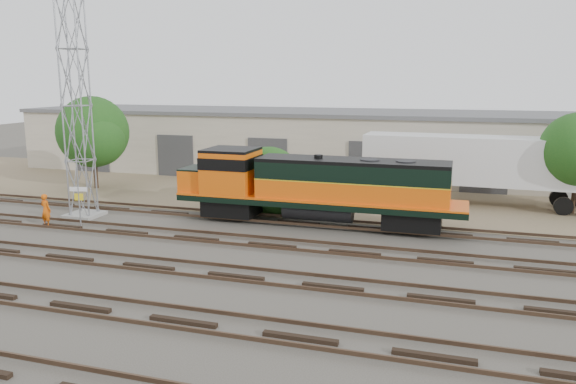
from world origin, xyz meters
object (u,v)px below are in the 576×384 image
(locomotive, at_px, (313,186))
(worker, at_px, (46,210))
(semi_trailer, at_px, (484,163))
(signal_tower, at_px, (77,110))

(locomotive, relative_size, worker, 8.74)
(worker, xyz_separation_m, semi_trailer, (22.76, 12.50, 1.85))
(signal_tower, bearing_deg, locomotive, 8.74)
(signal_tower, xyz_separation_m, semi_trailer, (22.22, 10.01, -3.41))
(locomotive, distance_m, worker, 14.59)
(locomotive, height_order, semi_trailer, semi_trailer)
(signal_tower, distance_m, semi_trailer, 24.60)
(worker, relative_size, semi_trailer, 0.13)
(locomotive, bearing_deg, worker, -161.83)
(signal_tower, height_order, semi_trailer, signal_tower)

